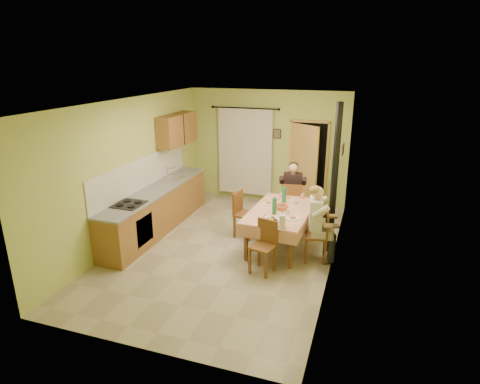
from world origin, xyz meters
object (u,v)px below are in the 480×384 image
(chair_left, at_px, (245,223))
(stove_flue, at_px, (333,199))
(man_far, at_px, (293,187))
(dining_table, at_px, (280,228))
(chair_right, at_px, (316,245))
(chair_near, at_px, (263,257))
(man_right, at_px, (318,215))
(chair_far, at_px, (291,213))

(chair_left, relative_size, stove_flue, 0.34)
(man_far, bearing_deg, dining_table, -99.76)
(chair_right, bearing_deg, chair_near, 122.38)
(man_far, bearing_deg, man_right, -72.71)
(dining_table, xyz_separation_m, man_far, (0.00, 1.10, 0.50))
(chair_far, relative_size, man_right, 0.72)
(chair_left, distance_m, man_right, 1.75)
(chair_near, bearing_deg, chair_right, -124.06)
(chair_near, distance_m, chair_left, 1.51)
(chair_right, distance_m, stove_flue, 0.92)
(chair_near, bearing_deg, man_far, -77.75)
(chair_right, bearing_deg, chair_left, 59.59)
(man_far, height_order, man_right, same)
(chair_near, height_order, chair_right, chair_right)
(chair_near, relative_size, man_far, 0.67)
(man_far, distance_m, man_right, 1.62)
(chair_far, bearing_deg, man_far, 90.00)
(man_right, bearing_deg, dining_table, 55.15)
(stove_flue, bearing_deg, man_far, 135.27)
(chair_near, distance_m, man_right, 1.23)
(chair_near, height_order, man_far, man_far)
(chair_near, bearing_deg, man_right, -123.69)
(chair_right, distance_m, chair_left, 1.65)
(dining_table, height_order, chair_far, chair_far)
(chair_left, xyz_separation_m, man_far, (0.80, 0.87, 0.59))
(man_far, xyz_separation_m, stove_flue, (0.94, -0.93, 0.15))
(chair_far, height_order, chair_left, chair_far)
(chair_far, height_order, chair_near, chair_far)
(man_far, bearing_deg, chair_far, -90.00)
(chair_right, relative_size, chair_left, 1.00)
(stove_flue, bearing_deg, dining_table, -169.48)
(chair_far, xyz_separation_m, chair_near, (-0.06, -2.16, -0.00))
(dining_table, xyz_separation_m, chair_far, (0.00, 1.09, -0.09))
(chair_right, bearing_deg, stove_flue, -29.88)
(chair_near, relative_size, chair_left, 0.98)
(chair_far, xyz_separation_m, stove_flue, (0.94, -0.91, 0.73))
(stove_flue, bearing_deg, chair_near, -128.47)
(chair_left, height_order, man_right, man_right)
(chair_left, bearing_deg, stove_flue, 97.02)
(man_right, bearing_deg, stove_flue, -31.05)
(chair_near, bearing_deg, stove_flue, -114.84)
(dining_table, relative_size, chair_near, 2.04)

